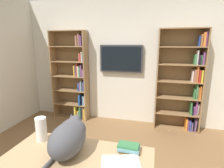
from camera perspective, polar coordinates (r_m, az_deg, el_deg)
wall_back at (r=3.89m, az=3.37°, el=7.26°), size 4.52×0.06×2.70m
bookshelf_left at (r=3.76m, az=22.33°, el=0.38°), size 0.88×0.28×2.02m
bookshelf_right at (r=4.14m, az=-12.04°, el=1.62°), size 0.82×0.28×2.02m
wall_mounted_tv at (r=3.81m, az=2.94°, el=8.19°), size 0.92×0.07×0.58m
cat at (r=1.72m, az=-13.70°, el=-16.22°), size 0.29×0.58×0.33m
open_binder at (r=1.63m, az=2.95°, el=-24.26°), size 0.38×0.30×0.02m
paper_towel_roll at (r=2.02m, az=-22.00°, el=-13.43°), size 0.11×0.11×0.25m
desk_book_stack at (r=1.76m, az=5.47°, el=-19.86°), size 0.21×0.14×0.07m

